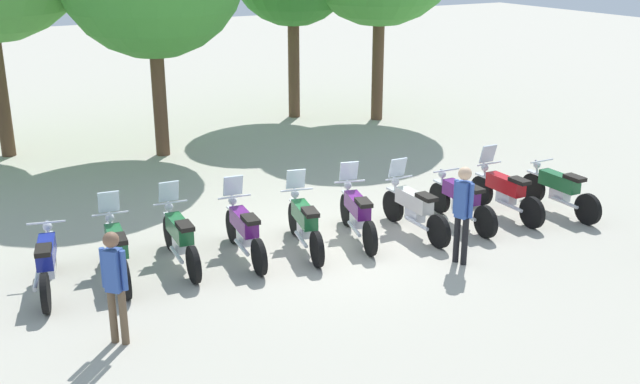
{
  "coord_description": "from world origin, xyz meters",
  "views": [
    {
      "loc": [
        -6.6,
        -11.33,
        5.51
      ],
      "look_at": [
        0.0,
        0.5,
        0.9
      ],
      "focal_mm": 42.4,
      "sensor_mm": 36.0,
      "label": 1
    }
  ],
  "objects_px": {
    "motorcycle_3": "(244,230)",
    "person_2": "(463,207)",
    "motorcycle_0": "(47,262)",
    "motorcycle_2": "(180,237)",
    "motorcycle_7": "(461,200)",
    "motorcycle_9": "(559,189)",
    "motorcycle_4": "(304,223)",
    "motorcycle_6": "(414,208)",
    "motorcycle_8": "(505,192)",
    "motorcycle_1": "(117,250)",
    "motorcycle_5": "(357,213)",
    "person_0": "(115,279)"
  },
  "relations": [
    {
      "from": "motorcycle_2",
      "to": "motorcycle_9",
      "type": "bearing_deg",
      "value": -95.46
    },
    {
      "from": "motorcycle_4",
      "to": "motorcycle_6",
      "type": "distance_m",
      "value": 2.24
    },
    {
      "from": "motorcycle_2",
      "to": "motorcycle_7",
      "type": "height_order",
      "value": "motorcycle_2"
    },
    {
      "from": "person_2",
      "to": "motorcycle_7",
      "type": "bearing_deg",
      "value": 34.44
    },
    {
      "from": "motorcycle_0",
      "to": "motorcycle_4",
      "type": "relative_size",
      "value": 1.0
    },
    {
      "from": "motorcycle_1",
      "to": "motorcycle_6",
      "type": "relative_size",
      "value": 1.0
    },
    {
      "from": "motorcycle_2",
      "to": "motorcycle_8",
      "type": "relative_size",
      "value": 1.0
    },
    {
      "from": "motorcycle_5",
      "to": "motorcycle_7",
      "type": "relative_size",
      "value": 0.98
    },
    {
      "from": "motorcycle_0",
      "to": "motorcycle_2",
      "type": "xyz_separation_m",
      "value": [
        2.22,
        -0.06,
        0.01
      ]
    },
    {
      "from": "motorcycle_6",
      "to": "person_2",
      "type": "relative_size",
      "value": 1.23
    },
    {
      "from": "motorcycle_0",
      "to": "motorcycle_7",
      "type": "height_order",
      "value": "same"
    },
    {
      "from": "motorcycle_0",
      "to": "motorcycle_5",
      "type": "height_order",
      "value": "motorcycle_5"
    },
    {
      "from": "motorcycle_3",
      "to": "motorcycle_6",
      "type": "bearing_deg",
      "value": -92.91
    },
    {
      "from": "person_0",
      "to": "motorcycle_5",
      "type": "bearing_deg",
      "value": 154.77
    },
    {
      "from": "motorcycle_3",
      "to": "person_2",
      "type": "relative_size",
      "value": 1.23
    },
    {
      "from": "motorcycle_1",
      "to": "motorcycle_5",
      "type": "distance_m",
      "value": 4.48
    },
    {
      "from": "motorcycle_9",
      "to": "motorcycle_2",
      "type": "bearing_deg",
      "value": 81.52
    },
    {
      "from": "motorcycle_1",
      "to": "person_2",
      "type": "height_order",
      "value": "person_2"
    },
    {
      "from": "motorcycle_4",
      "to": "motorcycle_6",
      "type": "xyz_separation_m",
      "value": [
        2.22,
        -0.34,
        0.0
      ]
    },
    {
      "from": "motorcycle_2",
      "to": "motorcycle_9",
      "type": "xyz_separation_m",
      "value": [
        7.79,
        -1.3,
        -0.01
      ]
    },
    {
      "from": "motorcycle_0",
      "to": "motorcycle_8",
      "type": "distance_m",
      "value": 8.95
    },
    {
      "from": "motorcycle_0",
      "to": "motorcycle_7",
      "type": "bearing_deg",
      "value": -83.18
    },
    {
      "from": "motorcycle_1",
      "to": "motorcycle_3",
      "type": "xyz_separation_m",
      "value": [
        2.23,
        -0.22,
        0.0
      ]
    },
    {
      "from": "motorcycle_7",
      "to": "motorcycle_9",
      "type": "distance_m",
      "value": 2.27
    },
    {
      "from": "motorcycle_2",
      "to": "motorcycle_1",
      "type": "bearing_deg",
      "value": 95.62
    },
    {
      "from": "motorcycle_4",
      "to": "person_2",
      "type": "relative_size",
      "value": 1.21
    },
    {
      "from": "person_0",
      "to": "person_2",
      "type": "distance_m",
      "value": 6.0
    },
    {
      "from": "person_0",
      "to": "motorcycle_3",
      "type": "bearing_deg",
      "value": 170.87
    },
    {
      "from": "motorcycle_3",
      "to": "motorcycle_5",
      "type": "height_order",
      "value": "same"
    },
    {
      "from": "motorcycle_8",
      "to": "person_2",
      "type": "distance_m",
      "value": 2.81
    },
    {
      "from": "motorcycle_2",
      "to": "motorcycle_7",
      "type": "bearing_deg",
      "value": -94.65
    },
    {
      "from": "motorcycle_6",
      "to": "motorcycle_9",
      "type": "distance_m",
      "value": 3.38
    },
    {
      "from": "motorcycle_5",
      "to": "person_0",
      "type": "xyz_separation_m",
      "value": [
        -5.02,
        -1.7,
        0.48
      ]
    },
    {
      "from": "motorcycle_8",
      "to": "motorcycle_9",
      "type": "distance_m",
      "value": 1.19
    },
    {
      "from": "motorcycle_8",
      "to": "motorcycle_2",
      "type": "bearing_deg",
      "value": 83.75
    },
    {
      "from": "motorcycle_1",
      "to": "motorcycle_4",
      "type": "height_order",
      "value": "same"
    },
    {
      "from": "motorcycle_5",
      "to": "motorcycle_6",
      "type": "bearing_deg",
      "value": -90.01
    },
    {
      "from": "motorcycle_7",
      "to": "person_2",
      "type": "distance_m",
      "value": 2.02
    },
    {
      "from": "motorcycle_0",
      "to": "motorcycle_4",
      "type": "height_order",
      "value": "motorcycle_4"
    },
    {
      "from": "motorcycle_1",
      "to": "motorcycle_9",
      "type": "distance_m",
      "value": 8.99
    },
    {
      "from": "motorcycle_1",
      "to": "motorcycle_0",
      "type": "bearing_deg",
      "value": 91.92
    },
    {
      "from": "motorcycle_0",
      "to": "motorcycle_8",
      "type": "bearing_deg",
      "value": -82.63
    },
    {
      "from": "motorcycle_4",
      "to": "motorcycle_5",
      "type": "xyz_separation_m",
      "value": [
        1.11,
        -0.04,
        0.0
      ]
    },
    {
      "from": "motorcycle_3",
      "to": "motorcycle_7",
      "type": "bearing_deg",
      "value": -91.45
    },
    {
      "from": "motorcycle_1",
      "to": "person_2",
      "type": "xyz_separation_m",
      "value": [
        5.44,
        -2.33,
        0.54
      ]
    },
    {
      "from": "motorcycle_1",
      "to": "motorcycle_5",
      "type": "relative_size",
      "value": 1.02
    },
    {
      "from": "motorcycle_3",
      "to": "person_2",
      "type": "xyz_separation_m",
      "value": [
        3.22,
        -2.11,
        0.54
      ]
    },
    {
      "from": "motorcycle_1",
      "to": "motorcycle_7",
      "type": "relative_size",
      "value": 1.0
    },
    {
      "from": "motorcycle_4",
      "to": "motorcycle_5",
      "type": "distance_m",
      "value": 1.12
    },
    {
      "from": "motorcycle_5",
      "to": "motorcycle_0",
      "type": "bearing_deg",
      "value": 99.57
    }
  ]
}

